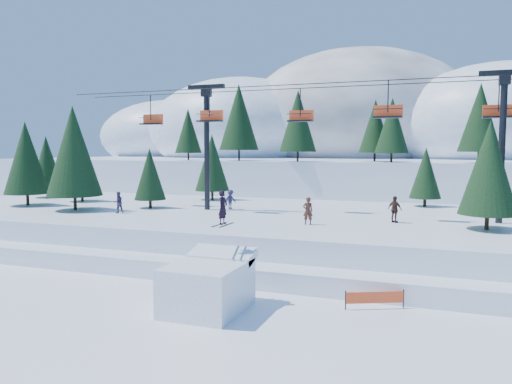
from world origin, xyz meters
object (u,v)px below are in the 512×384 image
(jump_kicker, at_px, (209,284))
(banner_near, at_px, (375,298))
(banner_far, at_px, (469,299))
(chairlift, at_px, (341,125))

(jump_kicker, bearing_deg, banner_near, 21.21)
(jump_kicker, height_order, banner_far, jump_kicker)
(chairlift, height_order, banner_far, chairlift)
(jump_kicker, xyz_separation_m, banner_far, (11.48, 4.16, -0.69))
(jump_kicker, xyz_separation_m, banner_near, (7.30, 2.83, -0.69))
(banner_near, bearing_deg, chairlift, 107.43)
(banner_near, height_order, banner_far, same)
(chairlift, relative_size, banner_near, 17.71)
(jump_kicker, distance_m, chairlift, 18.80)
(jump_kicker, height_order, banner_near, jump_kicker)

